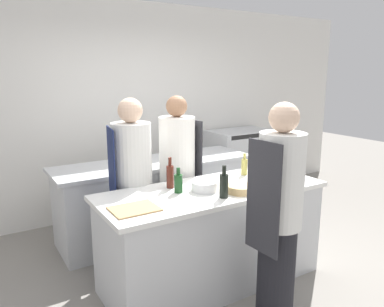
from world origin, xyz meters
TOP-DOWN VIEW (x-y plane):
  - ground_plane at (0.00, 0.00)m, footprint 16.00×16.00m
  - wall_back at (0.00, 2.13)m, footprint 8.00×0.06m
  - prep_counter at (0.00, 0.00)m, footprint 2.05×0.80m
  - pass_counter at (0.03, 1.19)m, footprint 2.33×0.71m
  - oven_range at (1.74, 1.77)m, footprint 0.96×0.61m
  - chef_at_prep_near at (0.09, -0.72)m, footprint 0.35×0.34m
  - chef_at_stove at (0.01, 0.65)m, footprint 0.39×0.38m
  - chef_at_pass_far at (-0.53, 0.56)m, footprint 0.41×0.39m
  - bottle_olive_oil at (-0.31, 0.21)m, footprint 0.07×0.07m
  - bottle_vinegar at (-0.31, 0.06)m, footprint 0.07×0.07m
  - bottle_wine at (0.52, 0.21)m, footprint 0.06×0.06m
  - bottle_cooking_oil at (-0.06, -0.25)m, footprint 0.07×0.07m
  - bottle_sauce at (0.72, -0.09)m, footprint 0.09×0.09m
  - bottle_water at (0.61, 0.10)m, footprint 0.07×0.07m
  - bowl_mixing_large at (0.83, 0.12)m, footprint 0.20×0.20m
  - bowl_prep_small at (-0.10, -0.02)m, footprint 0.23×0.23m
  - bowl_ceramic_blue at (0.14, -0.22)m, footprint 0.24×0.24m
  - cutting_board at (-0.79, -0.12)m, footprint 0.35×0.27m

SIDE VIEW (x-z plane):
  - ground_plane at x=0.00m, z-range 0.00..0.00m
  - prep_counter at x=0.00m, z-range 0.00..0.90m
  - pass_counter at x=0.03m, z-range 0.00..0.90m
  - oven_range at x=1.74m, z-range 0.00..1.04m
  - chef_at_stove at x=0.01m, z-range 0.00..1.67m
  - chef_at_pass_far at x=-0.53m, z-range 0.00..1.68m
  - chef_at_prep_near at x=0.09m, z-range 0.01..1.71m
  - cutting_board at x=-0.79m, z-range 0.90..0.91m
  - bowl_mixing_large at x=0.83m, z-range 0.90..0.95m
  - bowl_ceramic_blue at x=0.14m, z-range 0.90..0.96m
  - bowl_prep_small at x=-0.10m, z-range 0.90..0.98m
  - bottle_vinegar at x=-0.31m, z-range 0.87..1.09m
  - bottle_wine at x=0.52m, z-range 0.87..1.09m
  - bottle_water at x=0.61m, z-range 0.87..1.10m
  - bottle_sauce at x=0.72m, z-range 0.87..1.10m
  - bottle_cooking_oil at x=-0.06m, z-range 0.87..1.14m
  - bottle_olive_oil at x=-0.31m, z-range 0.87..1.14m
  - wall_back at x=0.00m, z-range 0.00..2.80m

